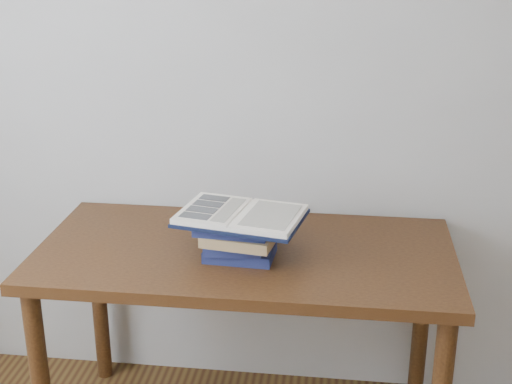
# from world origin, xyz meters

# --- Properties ---
(room_shell) EXTENTS (3.54, 3.54, 2.62)m
(room_shell) POSITION_xyz_m (-0.08, 0.01, 1.63)
(room_shell) COLOR #ACAAA3
(room_shell) RESTS_ON ground
(desk) EXTENTS (1.37, 0.69, 0.74)m
(desk) POSITION_xyz_m (-0.05, 1.38, 0.64)
(desk) COLOR #4C2D13
(desk) RESTS_ON ground
(book_stack) EXTENTS (0.26, 0.20, 0.13)m
(book_stack) POSITION_xyz_m (-0.06, 1.30, 0.80)
(book_stack) COLOR #191C4C
(book_stack) RESTS_ON desk
(open_book) EXTENTS (0.43, 0.33, 0.03)m
(open_book) POSITION_xyz_m (-0.05, 1.32, 0.88)
(open_book) COLOR black
(open_book) RESTS_ON book_stack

